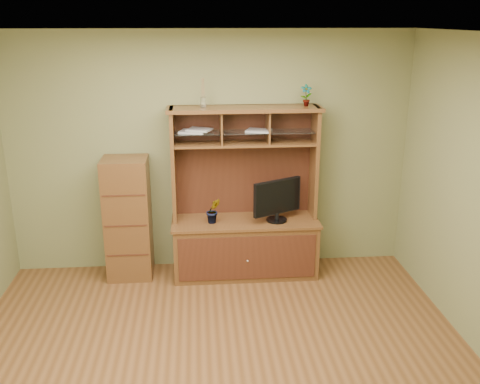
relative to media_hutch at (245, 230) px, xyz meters
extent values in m
cube|color=#573519|center=(-0.37, -1.73, -0.53)|extent=(4.50, 4.00, 0.02)
cube|color=white|center=(-0.37, -1.73, 2.19)|extent=(4.50, 4.00, 0.02)
cube|color=olive|center=(-0.37, 0.28, 0.83)|extent=(4.50, 0.02, 2.70)
cube|color=#4F2E16|center=(0.00, -0.02, -0.21)|extent=(1.60, 0.55, 0.62)
cube|color=#33180E|center=(0.00, -0.30, -0.21)|extent=(1.50, 0.01, 0.50)
sphere|color=silver|center=(0.00, -0.32, -0.24)|extent=(0.02, 0.02, 0.02)
cube|color=#4F2E16|center=(0.00, -0.02, 0.11)|extent=(1.64, 0.59, 0.03)
cube|color=#4F2E16|center=(-0.78, 0.08, 0.75)|extent=(0.04, 0.35, 1.25)
cube|color=#4F2E16|center=(0.78, 0.08, 0.75)|extent=(0.04, 0.35, 1.25)
cube|color=#33180E|center=(0.00, 0.24, 0.75)|extent=(1.52, 0.02, 1.25)
cube|color=#4F2E16|center=(0.00, 0.08, 1.36)|extent=(1.66, 0.40, 0.04)
cube|color=#4F2E16|center=(0.00, 0.08, 0.98)|extent=(1.52, 0.32, 0.02)
cube|color=#4F2E16|center=(-0.25, 0.08, 1.16)|extent=(0.02, 0.31, 0.35)
cube|color=#4F2E16|center=(0.25, 0.08, 1.16)|extent=(0.02, 0.31, 0.35)
cube|color=silver|center=(0.00, 0.07, 1.11)|extent=(1.50, 0.27, 0.01)
cylinder|color=black|center=(0.35, -0.08, 0.14)|extent=(0.23, 0.23, 0.02)
cylinder|color=black|center=(0.35, -0.08, 0.19)|extent=(0.05, 0.05, 0.07)
cube|color=black|center=(0.35, -0.08, 0.41)|extent=(0.55, 0.31, 0.39)
imported|color=#2C511B|center=(-0.36, -0.08, 0.27)|extent=(0.18, 0.15, 0.28)
imported|color=#2F6021|center=(0.66, 0.08, 1.49)|extent=(0.13, 0.09, 0.23)
cylinder|color=silver|center=(-0.44, 0.08, 1.43)|extent=(0.06, 0.06, 0.11)
cylinder|color=olive|center=(-0.44, 0.08, 1.59)|extent=(0.04, 0.04, 0.20)
cube|color=#B8B8BD|center=(-0.56, 0.08, 1.12)|extent=(0.32, 0.27, 0.02)
cube|color=#B8B8BD|center=(-0.49, 0.08, 1.14)|extent=(0.31, 0.28, 0.02)
cube|color=#B8B8BD|center=(0.15, 0.08, 1.12)|extent=(0.31, 0.28, 0.02)
cube|color=#4F2E16|center=(-1.30, 0.03, 0.16)|extent=(0.49, 0.44, 1.37)
cube|color=#33180E|center=(-1.30, -0.19, -0.18)|extent=(0.45, 0.01, 0.02)
cube|color=#33180E|center=(-1.30, -0.19, 0.16)|extent=(0.45, 0.01, 0.01)
cube|color=#33180E|center=(-1.30, -0.19, 0.51)|extent=(0.45, 0.01, 0.02)
camera|label=1|loc=(-0.52, -5.59, 2.28)|focal=40.00mm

